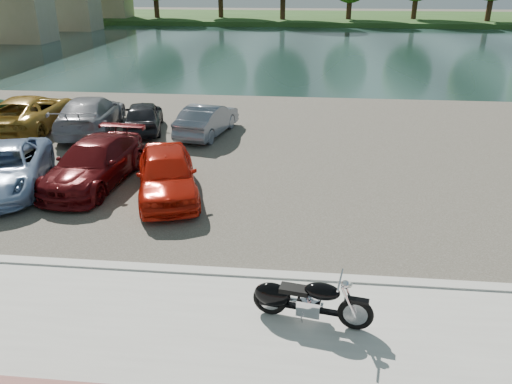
# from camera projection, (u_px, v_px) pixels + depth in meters

# --- Properties ---
(ground) EXTENTS (200.00, 200.00, 0.00)m
(ground) POSITION_uv_depth(u_px,v_px,m) (256.00, 338.00, 9.34)
(ground) COLOR #595447
(ground) RESTS_ON ground
(promenade) EXTENTS (60.00, 6.00, 0.10)m
(promenade) POSITION_uv_depth(u_px,v_px,m) (249.00, 375.00, 8.41)
(promenade) COLOR #BBB9B0
(promenade) RESTS_ON ground
(kerb) EXTENTS (60.00, 0.30, 0.14)m
(kerb) POSITION_uv_depth(u_px,v_px,m) (265.00, 276.00, 11.14)
(kerb) COLOR #BBB9B0
(kerb) RESTS_ON ground
(parking_lot) EXTENTS (60.00, 18.00, 0.04)m
(parking_lot) POSITION_uv_depth(u_px,v_px,m) (285.00, 149.00, 19.36)
(parking_lot) COLOR #413D34
(parking_lot) RESTS_ON ground
(river) EXTENTS (120.00, 40.00, 0.00)m
(river) POSITION_uv_depth(u_px,v_px,m) (301.00, 49.00, 45.80)
(river) COLOR #1B312F
(river) RESTS_ON ground
(far_bank) EXTENTS (120.00, 24.00, 0.60)m
(far_bank) POSITION_uv_depth(u_px,v_px,m) (305.00, 18.00, 74.85)
(far_bank) COLOR #244217
(far_bank) RESTS_ON ground
(motorcycle) EXTENTS (2.31, 0.83, 1.05)m
(motorcycle) POSITION_uv_depth(u_px,v_px,m) (301.00, 299.00, 9.52)
(motorcycle) COLOR black
(motorcycle) RESTS_ON promenade
(car_2) EXTENTS (3.70, 5.39, 1.37)m
(car_2) POSITION_uv_depth(u_px,v_px,m) (4.00, 168.00, 15.48)
(car_2) COLOR #869EC3
(car_2) RESTS_ON parking_lot
(car_3) EXTENTS (2.33, 4.95, 1.40)m
(car_3) POSITION_uv_depth(u_px,v_px,m) (94.00, 163.00, 15.88)
(car_3) COLOR #510B0E
(car_3) RESTS_ON parking_lot
(car_4) EXTENTS (2.93, 4.62, 1.46)m
(car_4) POSITION_uv_depth(u_px,v_px,m) (167.00, 173.00, 14.96)
(car_4) COLOR red
(car_4) RESTS_ON parking_lot
(car_6) EXTENTS (2.99, 5.64, 1.51)m
(car_6) POSITION_uv_depth(u_px,v_px,m) (30.00, 113.00, 21.46)
(car_6) COLOR olive
(car_6) RESTS_ON parking_lot
(car_7) EXTENTS (2.84, 5.46, 1.51)m
(car_7) POSITION_uv_depth(u_px,v_px,m) (90.00, 114.00, 21.21)
(car_7) COLOR #929199
(car_7) RESTS_ON parking_lot
(car_8) EXTENTS (2.38, 4.07, 1.30)m
(car_8) POSITION_uv_depth(u_px,v_px,m) (143.00, 116.00, 21.29)
(car_8) COLOR black
(car_8) RESTS_ON parking_lot
(car_9) EXTENTS (2.16, 4.16, 1.31)m
(car_9) POSITION_uv_depth(u_px,v_px,m) (207.00, 120.00, 20.80)
(car_9) COLOR slate
(car_9) RESTS_ON parking_lot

